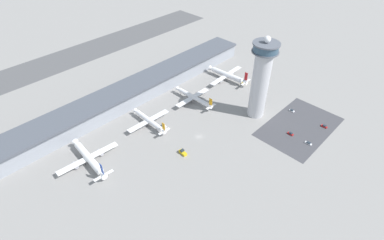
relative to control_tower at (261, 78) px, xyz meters
The scene contains 16 objects.
ground_plane 59.89m from the control_tower, 165.53° to the left, with size 1000.00×1000.00×0.00m, color gray.
terminal_building 99.34m from the control_tower, 120.71° to the left, with size 229.18×25.00×13.61m.
runway_strip 197.38m from the control_tower, 104.60° to the left, with size 343.77×44.00×0.01m, color #515154.
control_tower is the anchor object (origin of this frame).
parking_lot_surface 46.34m from the control_tower, 72.83° to the right, with size 64.00×40.00×0.01m, color #424247.
airplane_gate_alpha 127.27m from the control_tower, 158.65° to the left, with size 40.76×40.80×13.82m.
airplane_gate_bravo 85.30m from the control_tower, 143.93° to the left, with size 35.26×35.64×11.36m.
airplane_gate_charlie 57.06m from the control_tower, 115.63° to the left, with size 34.34×38.72×11.75m.
airplane_gate_delta 60.18m from the control_tower, 62.88° to the left, with size 42.12×40.82×14.06m.
service_truck_catering 78.83m from the control_tower, 148.55° to the left, with size 7.56×4.16×2.93m.
service_truck_fuel 54.17m from the control_tower, 46.90° to the left, with size 7.22×2.62×3.04m.
service_truck_baggage 75.89m from the control_tower, behind, with size 3.08×6.24×3.12m.
car_navy_sedan 44.62m from the control_tower, 94.13° to the right, with size 1.93×4.26×1.60m.
car_maroon_suv 59.20m from the control_tower, 63.85° to the right, with size 2.02×4.48×1.56m.
car_black_suv 55.26m from the control_tower, 93.05° to the right, with size 1.82×4.78×1.39m.
car_green_van 42.77m from the control_tower, 39.43° to the right, with size 1.94×4.19×1.53m.
Camera 1 is at (-115.07, -105.46, 140.28)m, focal length 28.00 mm.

